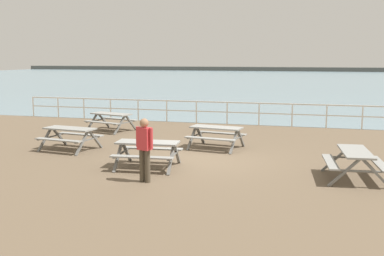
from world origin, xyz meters
The scene contains 10 objects.
ground_plane centered at (0.00, 0.00, -0.10)m, with size 30.00×24.00×0.20m, color brown.
sea_band centered at (0.00, 52.75, 0.00)m, with size 142.00×90.00×0.01m, color gray.
distant_shoreline centered at (0.00, 95.75, 0.00)m, with size 142.00×6.00×1.80m, color #4C4C47.
seaward_railing centered at (0.00, 7.75, 0.73)m, with size 23.07×0.07×1.08m.
picnic_table_near_left centered at (-4.83, 0.22, 0.58)m, with size 1.97×1.73×0.80m.
picnic_table_near_right centered at (-1.30, -1.48, 0.58)m, with size 1.93×1.68×0.80m.
picnic_table_mid_centre centered at (-5.25, 4.37, 0.58)m, with size 2.13×1.91×0.80m.
picnic_table_far_left centered at (0.01, 1.83, 0.58)m, with size 2.00×1.76×0.80m.
picnic_table_far_right centered at (4.42, -1.23, 0.58)m, with size 1.69×1.94×0.80m.
visitor centered at (-0.82, -2.93, 0.95)m, with size 0.51×0.31×1.66m.
Camera 1 is at (3.41, -13.58, 3.20)m, focal length 42.44 mm.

